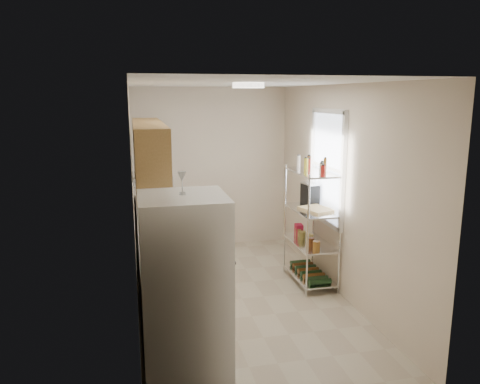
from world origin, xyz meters
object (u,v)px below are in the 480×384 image
object	(u,v)px
frying_pan_large	(153,219)
espresso_machine	(310,193)
refrigerator	(185,296)
rice_cooker	(154,212)
cutting_board	(317,209)

from	to	relation	value
frying_pan_large	espresso_machine	size ratio (longest dim) A/B	0.80
refrigerator	espresso_machine	size ratio (longest dim) A/B	5.81
refrigerator	rice_cooker	world-z (taller)	refrigerator
refrigerator	frying_pan_large	xyz separation A→B (m)	(-0.15, 2.24, 0.07)
refrigerator	cutting_board	distance (m)	2.69
rice_cooker	cutting_board	distance (m)	2.09
rice_cooker	cutting_board	xyz separation A→B (m)	(2.05, -0.37, 0.01)
frying_pan_large	cutting_board	xyz separation A→B (m)	(2.08, -0.37, 0.11)
refrigerator	frying_pan_large	world-z (taller)	refrigerator
rice_cooker	frying_pan_large	bearing A→B (deg)	175.98
refrigerator	espresso_machine	world-z (taller)	refrigerator
frying_pan_large	rice_cooker	bearing A→B (deg)	-10.08
cutting_board	rice_cooker	bearing A→B (deg)	169.85
frying_pan_large	espresso_machine	world-z (taller)	espresso_machine
cutting_board	refrigerator	bearing A→B (deg)	-135.76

